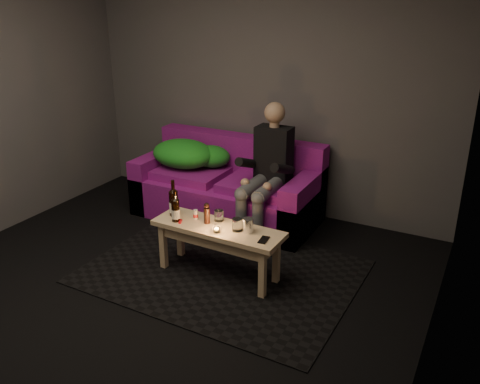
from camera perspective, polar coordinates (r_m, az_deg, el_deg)
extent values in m
plane|color=black|center=(3.99, -11.87, -12.64)|extent=(4.50, 4.50, 0.00)
plane|color=#524F52|center=(5.29, 2.72, 11.69)|extent=(4.00, 0.00, 4.00)
plane|color=#524F52|center=(2.65, 21.52, -0.20)|extent=(0.00, 4.50, 4.50)
cube|color=black|center=(4.35, -2.07, -8.91)|extent=(2.23, 1.64, 0.01)
cube|color=#781077|center=(5.27, -1.52, -0.84)|extent=(1.88, 0.85, 0.39)
cube|color=#781077|center=(5.40, 0.09, 4.28)|extent=(1.88, 0.21, 0.41)
cube|color=#781077|center=(5.67, -9.02, 1.57)|extent=(0.19, 0.85, 0.58)
cube|color=#781077|center=(4.91, 7.12, -1.58)|extent=(0.19, 0.85, 0.58)
cube|color=#781077|center=(5.34, -5.50, 2.07)|extent=(0.70, 0.56, 0.09)
cube|color=#781077|center=(4.98, 2.16, 0.66)|extent=(0.70, 0.56, 0.09)
ellipsoid|color=green|center=(5.38, -6.38, 4.30)|extent=(0.68, 0.53, 0.28)
ellipsoid|color=green|center=(5.36, -3.24, 4.02)|extent=(0.41, 0.34, 0.23)
ellipsoid|color=green|center=(5.60, -7.48, 4.25)|extent=(0.30, 0.24, 0.15)
cube|color=black|center=(4.91, 3.81, 4.38)|extent=(0.34, 0.21, 0.52)
sphere|color=tan|center=(4.81, 3.93, 8.88)|extent=(0.20, 0.20, 0.20)
cylinder|color=#45474E|center=(4.78, 1.38, 0.60)|extent=(0.13, 0.47, 0.13)
cylinder|color=#45474E|center=(4.71, 3.22, 0.25)|extent=(0.13, 0.47, 0.13)
cylinder|color=#45474E|center=(4.69, 0.13, -3.22)|extent=(0.10, 0.10, 0.48)
cylinder|color=#45474E|center=(4.63, 1.99, -3.63)|extent=(0.10, 0.10, 0.48)
cube|color=black|center=(4.74, -0.19, -5.79)|extent=(0.08, 0.21, 0.06)
cube|color=black|center=(4.68, 1.65, -6.23)|extent=(0.08, 0.21, 0.06)
cube|color=#EBC28A|center=(4.11, -2.50, -4.13)|extent=(1.10, 0.37, 0.04)
cube|color=#EBC28A|center=(4.14, -2.48, -5.00)|extent=(0.96, 0.29, 0.10)
cube|color=#EBC28A|center=(4.36, -8.61, -6.07)|extent=(0.05, 0.05, 0.41)
cube|color=#EBC28A|center=(4.54, -6.71, -4.81)|extent=(0.05, 0.05, 0.41)
cube|color=#EBC28A|center=(3.92, 2.53, -9.23)|extent=(0.05, 0.05, 0.41)
cube|color=#EBC28A|center=(4.12, 4.10, -7.65)|extent=(0.05, 0.05, 0.41)
cylinder|color=black|center=(4.29, -7.45, -1.29)|extent=(0.08, 0.08, 0.21)
cylinder|color=white|center=(4.31, -7.43, -1.68)|extent=(0.08, 0.08, 0.09)
cone|color=black|center=(4.25, -7.53, 0.24)|extent=(0.08, 0.08, 0.03)
cylinder|color=black|center=(4.24, -7.55, 0.66)|extent=(0.03, 0.03, 0.10)
cylinder|color=black|center=(4.19, -7.25, -2.08)|extent=(0.07, 0.07, 0.19)
cylinder|color=white|center=(4.20, -7.23, -2.43)|extent=(0.07, 0.07, 0.08)
cone|color=black|center=(4.15, -7.32, -0.71)|extent=(0.07, 0.07, 0.03)
cylinder|color=black|center=(4.13, -7.34, -0.33)|extent=(0.03, 0.03, 0.09)
cylinder|color=silver|center=(4.23, -5.01, -2.51)|extent=(0.04, 0.04, 0.08)
cylinder|color=black|center=(4.13, -3.74, -2.67)|extent=(0.06, 0.06, 0.13)
cylinder|color=white|center=(4.18, -2.38, -2.66)|extent=(0.10, 0.10, 0.09)
cylinder|color=white|center=(4.00, -2.66, -4.26)|extent=(0.05, 0.05, 0.04)
sphere|color=orange|center=(4.00, -2.66, -4.13)|extent=(0.02, 0.02, 0.02)
cylinder|color=white|center=(4.01, -0.31, -3.68)|extent=(0.11, 0.11, 0.10)
cylinder|color=silver|center=(3.98, 0.90, -3.77)|extent=(0.09, 0.09, 0.12)
cube|color=black|center=(3.88, 2.69, -5.39)|extent=(0.08, 0.13, 0.01)
cube|color=red|center=(4.20, -6.72, -3.30)|extent=(0.05, 0.07, 0.01)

